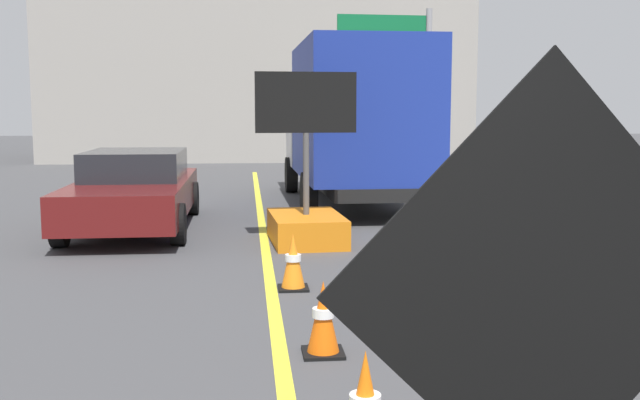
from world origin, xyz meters
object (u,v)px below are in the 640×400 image
(arrow_board_trailer, at_px, (306,212))
(traffic_cone_mid_lane, at_px, (323,319))
(pickup_car, at_px, (135,189))
(highway_guide_sign, at_px, (402,64))
(roadwork_sign, at_px, (543,297))
(traffic_cone_far_lane, at_px, (293,262))
(box_truck, at_px, (354,121))

(arrow_board_trailer, xyz_separation_m, traffic_cone_mid_lane, (-0.30, -5.44, -0.16))
(pickup_car, xyz_separation_m, highway_guide_sign, (6.51, 7.98, 2.72))
(roadwork_sign, relative_size, highway_guide_sign, 0.47)
(roadwork_sign, xyz_separation_m, pickup_car, (-3.01, 10.88, -0.77))
(roadwork_sign, distance_m, pickup_car, 11.31)
(pickup_car, xyz_separation_m, traffic_cone_far_lane, (2.52, -4.78, -0.37))
(roadwork_sign, height_order, arrow_board_trailer, arrow_board_trailer)
(arrow_board_trailer, xyz_separation_m, highway_guide_sign, (3.59, 9.68, 2.94))
(roadwork_sign, distance_m, highway_guide_sign, 19.28)
(box_truck, distance_m, highway_guide_sign, 5.79)
(box_truck, relative_size, pickup_car, 1.38)
(highway_guide_sign, relative_size, traffic_cone_mid_lane, 7.65)
(pickup_car, relative_size, highway_guide_sign, 1.02)
(box_truck, bearing_deg, highway_guide_sign, 67.17)
(box_truck, relative_size, traffic_cone_far_lane, 10.62)
(traffic_cone_far_lane, bearing_deg, arrow_board_trailer, 82.48)
(roadwork_sign, distance_m, traffic_cone_mid_lane, 3.93)
(arrow_board_trailer, bearing_deg, pickup_car, 149.85)
(arrow_board_trailer, distance_m, highway_guide_sign, 10.73)
(highway_guide_sign, bearing_deg, roadwork_sign, -100.52)
(pickup_car, relative_size, traffic_cone_far_lane, 7.67)
(roadwork_sign, height_order, box_truck, box_truck)
(arrow_board_trailer, xyz_separation_m, traffic_cone_far_lane, (-0.41, -3.08, -0.15))
(pickup_car, height_order, highway_guide_sign, highway_guide_sign)
(traffic_cone_mid_lane, bearing_deg, pickup_car, 110.22)
(highway_guide_sign, height_order, traffic_cone_mid_lane, highway_guide_sign)
(traffic_cone_far_lane, bearing_deg, traffic_cone_mid_lane, -87.31)
(roadwork_sign, bearing_deg, pickup_car, 105.47)
(highway_guide_sign, distance_m, traffic_cone_mid_lane, 15.91)
(roadwork_sign, xyz_separation_m, box_truck, (1.34, 13.71, 0.40))
(roadwork_sign, relative_size, box_truck, 0.33)
(box_truck, bearing_deg, arrow_board_trailer, -107.42)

